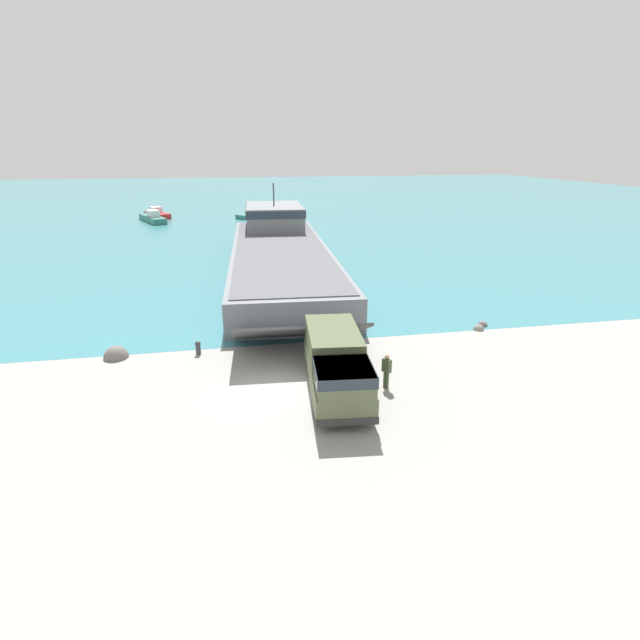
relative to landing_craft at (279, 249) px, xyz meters
name	(u,v)px	position (x,y,z in m)	size (l,w,h in m)	color
ground_plane	(280,390)	(-2.96, -26.30, -1.76)	(240.00, 240.00, 0.00)	gray
water_surface	(232,199)	(-2.96, 69.60, -1.76)	(240.00, 180.00, 0.01)	teal
landing_craft	(279,249)	(0.00, 0.00, 0.00)	(10.74, 39.29, 7.33)	slate
military_truck	(336,364)	(-0.33, -27.04, -0.29)	(3.25, 7.65, 2.74)	#566042
soldier_on_ramp	(387,369)	(2.14, -27.01, -0.76)	(0.42, 0.50, 1.73)	#3D4C33
moored_boat_a	(255,215)	(0.06, 37.16, -1.29)	(6.70, 5.85, 1.42)	#2D7060
moored_boat_b	(157,214)	(-15.96, 39.96, -1.18)	(4.90, 6.71, 1.76)	#B22323
moored_boat_c	(153,218)	(-16.06, 34.88, -1.14)	(5.15, 8.89, 1.88)	#2D7060
mooring_bollard	(198,347)	(-6.95, -21.05, -1.34)	(0.32, 0.32, 0.79)	#333338
shoreline_rock_a	(116,358)	(-11.43, -20.69, -1.76)	(1.35, 1.35, 1.35)	#66605B
shoreline_rock_b	(482,326)	(11.15, -19.64, -1.76)	(0.64, 0.64, 0.64)	#66605B
shoreline_rock_c	(478,330)	(10.52, -20.30, -1.76)	(0.69, 0.69, 0.69)	gray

